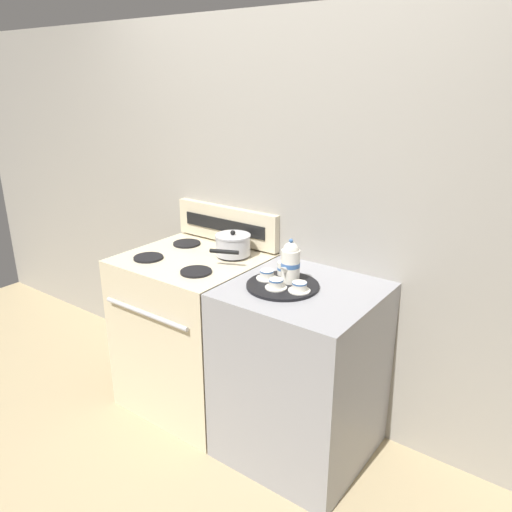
% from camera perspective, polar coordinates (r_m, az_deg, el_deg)
% --- Properties ---
extents(ground_plane, '(6.00, 6.00, 0.00)m').
position_cam_1_polar(ground_plane, '(3.04, -1.50, -18.15)').
color(ground_plane, tan).
extents(wall_back, '(6.00, 0.05, 2.20)m').
position_cam_1_polar(wall_back, '(2.80, 2.86, 3.81)').
color(wall_back, '#9E998E').
rests_on(wall_back, ground).
extents(stove, '(0.74, 0.71, 0.94)m').
position_cam_1_polar(stove, '(2.99, -7.04, -8.50)').
color(stove, beige).
rests_on(stove, ground).
extents(control_panel, '(0.73, 0.05, 0.21)m').
position_cam_1_polar(control_panel, '(2.98, -3.38, 3.64)').
color(control_panel, beige).
rests_on(control_panel, stove).
extents(side_counter, '(0.70, 0.68, 0.92)m').
position_cam_1_polar(side_counter, '(2.60, 5.16, -13.09)').
color(side_counter, '#939399').
rests_on(side_counter, ground).
extents(saucepan, '(0.24, 0.30, 0.14)m').
position_cam_1_polar(saucepan, '(2.77, -2.66, 1.30)').
color(saucepan, '#B7B7BC').
rests_on(saucepan, stove).
extents(serving_tray, '(0.35, 0.35, 0.01)m').
position_cam_1_polar(serving_tray, '(2.39, 3.07, -3.39)').
color(serving_tray, black).
rests_on(serving_tray, side_counter).
extents(teapot, '(0.09, 0.15, 0.22)m').
position_cam_1_polar(teapot, '(2.39, 3.95, -0.71)').
color(teapot, white).
rests_on(teapot, serving_tray).
extents(teacup_left, '(0.10, 0.10, 0.05)m').
position_cam_1_polar(teacup_left, '(2.34, 2.31, -3.18)').
color(teacup_left, white).
rests_on(teacup_left, serving_tray).
extents(teacup_right, '(0.10, 0.10, 0.05)m').
position_cam_1_polar(teacup_right, '(2.44, 1.24, -2.13)').
color(teacup_right, white).
rests_on(teacup_right, serving_tray).
extents(teacup_front, '(0.10, 0.10, 0.05)m').
position_cam_1_polar(teacup_front, '(2.31, 4.99, -3.52)').
color(teacup_front, white).
rests_on(teacup_front, serving_tray).
extents(creamer_jug, '(0.07, 0.07, 0.07)m').
position_cam_1_polar(creamer_jug, '(2.50, 3.22, -1.40)').
color(creamer_jug, white).
rests_on(creamer_jug, serving_tray).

